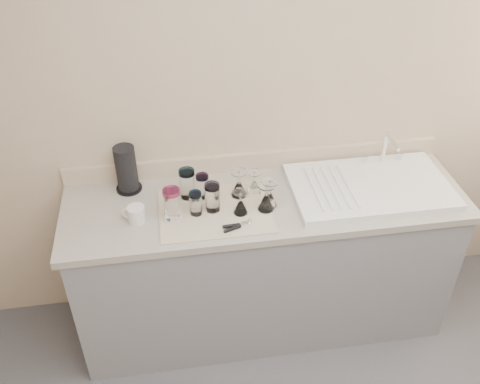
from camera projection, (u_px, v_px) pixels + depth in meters
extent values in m
cube|color=tan|center=(257.00, 110.00, 2.75)|extent=(3.50, 0.04, 2.50)
cube|color=slate|center=(264.00, 265.00, 3.00)|extent=(2.00, 0.60, 0.86)
cube|color=gray|center=(266.00, 202.00, 2.73)|extent=(2.06, 0.62, 0.04)
cube|color=white|center=(370.00, 187.00, 2.78)|extent=(0.82, 0.50, 0.03)
cylinder|color=silver|center=(384.00, 147.00, 2.89)|extent=(0.02, 0.02, 0.18)
cylinder|color=silver|center=(393.00, 142.00, 2.78)|extent=(0.02, 0.16, 0.02)
cylinder|color=silver|center=(365.00, 159.00, 2.92)|extent=(0.03, 0.03, 0.04)
cylinder|color=silver|center=(400.00, 156.00, 2.95)|extent=(0.03, 0.03, 0.04)
cube|color=beige|center=(215.00, 211.00, 2.64)|extent=(0.55, 0.42, 0.01)
cylinder|color=white|center=(187.00, 185.00, 2.69)|extent=(0.08, 0.08, 0.14)
cylinder|color=#279BC6|center=(186.00, 172.00, 2.64)|extent=(0.08, 0.08, 0.02)
cylinder|color=white|center=(203.00, 187.00, 2.69)|extent=(0.06, 0.06, 0.11)
cylinder|color=purple|center=(202.00, 177.00, 2.66)|extent=(0.07, 0.07, 0.02)
cylinder|color=white|center=(172.00, 206.00, 2.55)|extent=(0.08, 0.08, 0.14)
cylinder|color=#CF337D|center=(171.00, 192.00, 2.50)|extent=(0.08, 0.08, 0.02)
cylinder|color=white|center=(196.00, 204.00, 2.59)|extent=(0.06, 0.06, 0.11)
cylinder|color=blue|center=(195.00, 194.00, 2.55)|extent=(0.06, 0.06, 0.02)
cylinder|color=white|center=(212.00, 199.00, 2.60)|extent=(0.07, 0.07, 0.13)
cylinder|color=#B99AE3|center=(212.00, 186.00, 2.56)|extent=(0.08, 0.08, 0.02)
cone|color=white|center=(239.00, 189.00, 2.72)|extent=(0.08, 0.08, 0.08)
cylinder|color=white|center=(239.00, 178.00, 2.68)|extent=(0.01, 0.01, 0.06)
cylinder|color=white|center=(239.00, 172.00, 2.65)|extent=(0.08, 0.08, 0.01)
cone|color=white|center=(254.00, 187.00, 2.74)|extent=(0.07, 0.07, 0.07)
cylinder|color=white|center=(254.00, 178.00, 2.70)|extent=(0.01, 0.01, 0.05)
cylinder|color=white|center=(254.00, 173.00, 2.68)|extent=(0.07, 0.07, 0.01)
cone|color=white|center=(241.00, 207.00, 2.60)|extent=(0.07, 0.07, 0.07)
cylinder|color=white|center=(241.00, 197.00, 2.57)|extent=(0.01, 0.01, 0.05)
cylinder|color=white|center=(241.00, 192.00, 2.55)|extent=(0.07, 0.07, 0.01)
cone|color=white|center=(266.00, 203.00, 2.62)|extent=(0.08, 0.08, 0.08)
cylinder|color=white|center=(266.00, 191.00, 2.58)|extent=(0.01, 0.01, 0.06)
cylinder|color=white|center=(267.00, 186.00, 2.56)|extent=(0.08, 0.08, 0.01)
cone|color=white|center=(269.00, 199.00, 2.65)|extent=(0.08, 0.08, 0.07)
cylinder|color=white|center=(270.00, 188.00, 2.61)|extent=(0.01, 0.01, 0.06)
cylinder|color=white|center=(270.00, 183.00, 2.59)|extent=(0.08, 0.08, 0.01)
cube|color=silver|center=(246.00, 224.00, 2.54)|extent=(0.06, 0.04, 0.02)
cylinder|color=black|center=(234.00, 228.00, 2.52)|extent=(0.11, 0.05, 0.02)
cylinder|color=black|center=(234.00, 225.00, 2.53)|extent=(0.11, 0.02, 0.02)
cylinder|color=silver|center=(136.00, 214.00, 2.56)|extent=(0.11, 0.11, 0.09)
torus|color=silver|center=(128.00, 213.00, 2.56)|extent=(0.06, 0.03, 0.06)
cylinder|color=black|center=(129.00, 188.00, 2.79)|extent=(0.13, 0.13, 0.01)
cylinder|color=black|center=(126.00, 168.00, 2.71)|extent=(0.11, 0.11, 0.24)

